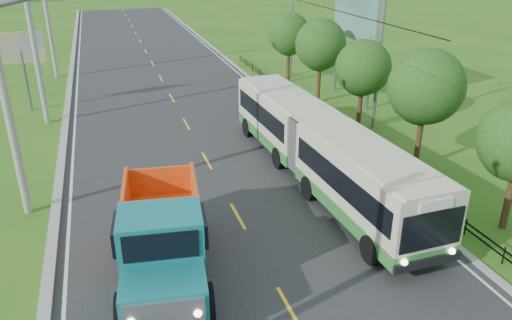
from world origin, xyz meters
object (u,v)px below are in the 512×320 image
dump_truck (162,233)px  planter_near (418,183)px  planter_far (292,92)px  streetlight_far (290,16)px  tree_third (425,90)px  bus (320,144)px  tree_fifth (320,47)px  planter_mid (340,127)px  billboard_right (355,23)px  pole_mid (34,41)px  billboard_left (21,53)px  tree_back (289,36)px  tree_fourth (363,70)px  pole_near (5,95)px  pole_far (48,15)px  streetlight_mid (378,47)px

dump_truck → planter_near: bearing=21.5°
planter_near → planter_far: bearing=90.0°
streetlight_far → planter_far: bearing=-108.8°
tree_third → bus: bearing=-179.5°
tree_fifth → planter_far: 4.21m
tree_third → streetlight_far: bearing=87.7°
tree_third → planter_mid: bearing=102.1°
planter_far → billboard_right: billboard_right is taller
pole_mid → billboard_left: 3.47m
tree_back → pole_mid: bearing=-164.2°
tree_fifth → tree_back: 6.00m
billboard_right → streetlight_far: bearing=101.7°
planter_near → tree_fourth: bearing=81.2°
tree_fifth → dump_truck: tree_fifth is taller
pole_near → tree_third: 18.17m
pole_mid → bus: 18.45m
tree_back → dump_truck: 26.88m
planter_mid → streetlight_far: bearing=81.7°
planter_mid → billboard_right: 8.68m
billboard_right → planter_near: bearing=-104.8°
pole_far → planter_near: 32.19m
tree_fourth → planter_far: tree_fourth is taller
streetlight_mid → streetlight_far: size_ratio=1.00×
pole_far → tree_third: bearing=-53.9°
pole_mid → tree_back: 18.89m
tree_fifth → tree_back: bearing=90.0°
tree_fourth → dump_truck: (-13.28, -11.29, -1.90)m
tree_back → planter_far: (-1.26, -4.14, -3.37)m
planter_near → planter_far: 16.00m
planter_near → planter_mid: 8.00m
tree_fourth → planter_mid: size_ratio=8.06×
tree_third → planter_mid: size_ratio=8.96×
streetlight_far → tree_fourth: bearing=-93.2°
tree_third → tree_back: tree_third is taller
pole_far → tree_third: (18.12, -24.86, -1.11)m
planter_far → billboard_right: size_ratio=0.09×
planter_mid → billboard_right: billboard_right is taller
pole_near → bus: 13.21m
pole_mid → planter_far: (16.86, 1.00, -4.81)m
streetlight_far → billboard_right: 8.18m
tree_third → bus: size_ratio=0.37×
pole_mid → tree_fifth: size_ratio=1.72×
pole_near → planter_mid: pole_near is taller
planter_mid → bus: size_ratio=0.04×
tree_fifth → streetlight_far: size_ratio=0.64×
tree_fourth → billboard_right: bearing=67.4°
planter_far → pole_far: bearing=146.9°
billboard_left → tree_fifth: bearing=-11.3°
streetlight_far → bus: (-6.12, -19.91, -3.03)m
tree_fifth → streetlight_far: 7.97m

